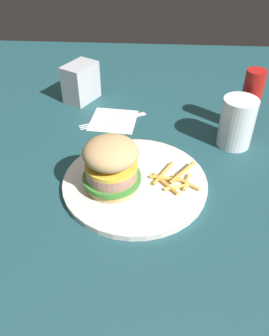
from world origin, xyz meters
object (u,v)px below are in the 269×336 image
sandwich (111,164)px  fork (113,119)px  fries_pile (174,179)px  ketchup_bottle (250,101)px  napkin_dispenser (81,82)px  drink_glass (236,125)px  napkin (113,120)px  plate (134,182)px

sandwich → fork: bearing=96.4°
fries_pile → ketchup_bottle: size_ratio=0.65×
sandwich → napkin_dispenser: 0.38m
fries_pile → fork: fries_pile is taller
fries_pile → drink_glass: 0.20m
napkin → drink_glass: size_ratio=1.00×
napkin → fork: bearing=-153.2°
drink_glass → napkin_dispenser: 0.42m
plate → napkin_dispenser: size_ratio=2.82×
fries_pile → napkin_dispenser: (-0.24, 0.33, 0.03)m
fries_pile → napkin_dispenser: napkin_dispenser is taller
napkin → fries_pile: bearing=-58.2°
napkin → ketchup_bottle: ketchup_bottle is taller
plate → sandwich: sandwich is taller
plate → drink_glass: 0.26m
drink_glass → napkin_dispenser: (-0.37, 0.19, 0.00)m
fries_pile → napkin_dispenser: size_ratio=0.96×
plate → sandwich: bearing=-156.9°
plate → fork: size_ratio=1.71×
napkin → fork: fork is taller
fries_pile → drink_glass: size_ratio=0.86×
fork → napkin_dispenser: napkin_dispenser is taller
napkin_dispenser → plate: bearing=-125.5°
fries_pile → ketchup_bottle: (0.17, 0.22, 0.06)m
sandwich → napkin: sandwich is taller
napkin → ketchup_bottle: 0.32m
ketchup_bottle → napkin: bearing=177.2°
fork → drink_glass: bearing=-15.9°
napkin → plate: bearing=-73.8°
napkin → sandwich: bearing=-83.9°
drink_glass → ketchup_bottle: (0.04, 0.07, 0.02)m
drink_glass → fries_pile: bearing=-132.1°
fork → ketchup_bottle: size_ratio=1.11×
plate → fries_pile: (0.08, 0.00, 0.01)m
fork → napkin: bearing=26.8°
sandwich → ketchup_bottle: ketchup_bottle is taller
fries_pile → ketchup_bottle: 0.28m
plate → napkin_dispenser: napkin_dispenser is taller
napkin_dispenser → ketchup_bottle: size_ratio=0.67×
sandwich → drink_glass: bearing=34.0°
fork → drink_glass: 0.29m
napkin_dispenser → ketchup_bottle: (0.41, -0.12, 0.02)m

